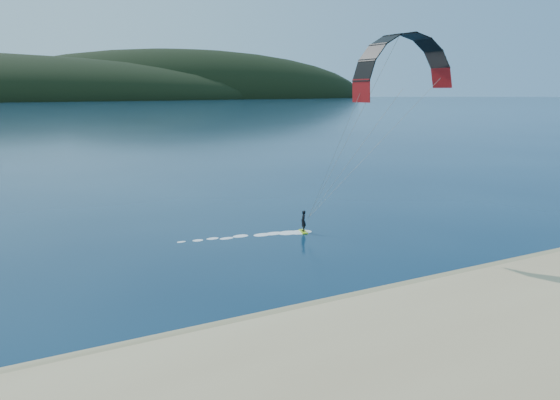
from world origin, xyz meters
The scene contains 3 objects.
ground centered at (0.00, 0.00, 0.00)m, with size 1800.00×1800.00×0.00m, color #071E36.
wet_sand centered at (0.00, 4.50, 0.05)m, with size 220.00×2.50×0.10m.
kitesurfer_near centered at (14.16, 14.47, 11.31)m, with size 20.91×7.73×14.35m.
Camera 1 is at (-14.10, -18.29, 11.50)m, focal length 34.95 mm.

